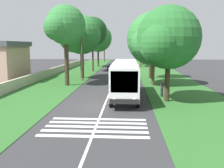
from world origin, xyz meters
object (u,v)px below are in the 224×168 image
object	(u,v)px
trailing_car_1	(125,70)
utility_pole	(82,53)
roadside_tree_left_3	(92,33)
roadside_tree_right_3	(153,40)
roadside_tree_right_2	(141,41)
coach_bus	(125,77)
trailing_car_0	(126,74)
roadside_tree_left_1	(65,26)
roadside_tree_right_4	(167,39)
roadside_tree_right_1	(143,46)
roadside_tree_left_2	(104,38)
pedestrian	(162,88)
roadside_tree_left_4	(97,39)
roadside_tree_right_0	(150,38)
roadside_tree_left_0	(80,36)
trailing_car_2	(112,67)

from	to	relation	value
trailing_car_1	utility_pole	size ratio (longest dim) A/B	0.54
roadside_tree_left_3	roadside_tree_right_3	world-z (taller)	roadside_tree_left_3
trailing_car_1	roadside_tree_right_2	size ratio (longest dim) A/B	0.45
trailing_car_1	utility_pole	world-z (taller)	utility_pole
coach_bus	trailing_car_0	world-z (taller)	coach_bus
roadside_tree_left_1	roadside_tree_right_4	xyz separation A→B (m)	(-9.17, -11.90, -1.90)
trailing_car_1	roadside_tree_right_4	distance (m)	25.43
coach_bus	roadside_tree_right_1	size ratio (longest dim) A/B	1.45
roadside_tree_left_2	trailing_car_1	bearing A→B (deg)	-168.04
coach_bus	roadside_tree_right_3	bearing A→B (deg)	-21.62
trailing_car_0	trailing_car_1	world-z (taller)	same
trailing_car_1	pedestrian	xyz separation A→B (m)	(-22.50, -4.05, 0.24)
roadside_tree_left_1	pedestrian	distance (m)	15.45
trailing_car_0	roadside_tree_left_4	xyz separation A→B (m)	(23.10, 7.50, 6.32)
roadside_tree_left_4	roadside_tree_right_1	bearing A→B (deg)	-59.50
roadside_tree_left_3	roadside_tree_right_1	xyz separation A→B (m)	(19.41, -11.61, -2.70)
trailing_car_1	roadside_tree_right_4	xyz separation A→B (m)	(-24.55, -4.11, 5.24)
roadside_tree_left_1	roadside_tree_left_4	size ratio (longest dim) A/B	1.00
coach_bus	roadside_tree_left_3	xyz separation A→B (m)	(27.02, 7.18, 5.84)
coach_bus	roadside_tree_left_1	xyz separation A→B (m)	(7.98, 7.98, 5.66)
roadside_tree_left_3	utility_pole	size ratio (longest dim) A/B	1.39
trailing_car_0	roadside_tree_right_2	xyz separation A→B (m)	(23.12, -3.42, 5.81)
roadside_tree_right_4	roadside_tree_right_2	bearing A→B (deg)	0.69
roadside_tree_right_1	pedestrian	distance (m)	45.79
roadside_tree_left_2	roadside_tree_right_0	bearing A→B (deg)	-164.76
coach_bus	roadside_tree_left_1	size ratio (longest dim) A/B	1.06
roadside_tree_right_0	roadside_tree_right_2	xyz separation A→B (m)	(23.18, 0.44, -0.09)
roadside_tree_left_4	pedestrian	bearing A→B (deg)	-163.59
roadside_tree_left_0	pedestrian	size ratio (longest dim) A/B	6.03
coach_bus	roadside_tree_right_3	world-z (taller)	roadside_tree_right_3
roadside_tree_left_4	roadside_tree_right_0	distance (m)	25.80
coach_bus	roadside_tree_right_3	size ratio (longest dim) A/B	1.14
roadside_tree_right_0	utility_pole	xyz separation A→B (m)	(-3.62, 10.49, -2.37)
roadside_tree_left_1	roadside_tree_left_3	world-z (taller)	roadside_tree_left_3
roadside_tree_right_3	pedestrian	distance (m)	9.58
roadside_tree_right_1	roadside_tree_right_3	xyz separation A→B (m)	(-37.51, 0.89, 0.78)
trailing_car_1	roadside_tree_right_3	distance (m)	15.85
roadside_tree_right_1	roadside_tree_right_0	bearing A→B (deg)	178.94
trailing_car_2	pedestrian	bearing A→B (deg)	-166.85
roadside_tree_right_4	roadside_tree_left_4	bearing A→B (deg)	15.70
trailing_car_2	roadside_tree_left_4	distance (m)	10.79
roadside_tree_right_1	trailing_car_0	bearing A→B (deg)	171.65
roadside_tree_left_2	roadside_tree_left_4	xyz separation A→B (m)	(-18.98, -0.11, -0.72)
roadside_tree_right_2	trailing_car_1	bearing A→B (deg)	167.32
roadside_tree_left_1	utility_pole	xyz separation A→B (m)	(4.65, -1.36, -3.61)
roadside_tree_left_4	roadside_tree_right_4	world-z (taller)	roadside_tree_left_4
roadside_tree_left_4	trailing_car_1	bearing A→B (deg)	-155.54
roadside_tree_right_0	roadside_tree_right_3	size ratio (longest dim) A/B	0.94
roadside_tree_right_2	utility_pole	distance (m)	28.71
roadside_tree_right_1	roadside_tree_right_3	distance (m)	37.53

